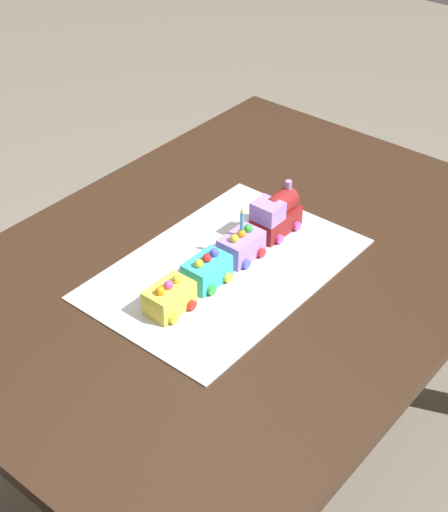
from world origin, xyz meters
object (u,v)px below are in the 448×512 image
at_px(cake_car_flatbed_lemon, 170,298).
at_px(birthday_candle, 242,219).
at_px(cake_car_tanker_turquoise, 207,271).
at_px(dining_table, 239,295).
at_px(cake_locomotive, 276,214).
at_px(cake_car_hopper_lavender, 242,246).

height_order(cake_car_flatbed_lemon, birthday_candle, birthday_candle).
xyz_separation_m(cake_car_tanker_turquoise, birthday_candle, (-0.12, -0.00, 0.07)).
bearing_deg(cake_car_flatbed_lemon, dining_table, -179.75).
bearing_deg(cake_locomotive, cake_car_tanker_turquoise, 0.00).
xyz_separation_m(dining_table, cake_car_tanker_turquoise, (0.11, 0.00, 0.14)).
relative_size(cake_car_hopper_lavender, cake_car_tanker_turquoise, 1.00).
height_order(cake_locomotive, cake_car_hopper_lavender, cake_locomotive).
bearing_deg(dining_table, cake_car_flatbed_lemon, 0.25).
relative_size(dining_table, cake_locomotive, 10.00).
bearing_deg(cake_car_flatbed_lemon, cake_car_hopper_lavender, 180.00).
distance_m(dining_table, cake_car_flatbed_lemon, 0.27).
relative_size(cake_locomotive, birthday_candle, 2.45).
relative_size(cake_car_hopper_lavender, birthday_candle, 1.75).
height_order(dining_table, cake_car_tanker_turquoise, cake_car_tanker_turquoise).
bearing_deg(cake_car_hopper_lavender, dining_table, -10.37).
bearing_deg(birthday_candle, cake_locomotive, 180.00).
height_order(cake_car_hopper_lavender, cake_car_flatbed_lemon, same).
xyz_separation_m(cake_car_hopper_lavender, cake_car_tanker_turquoise, (0.12, 0.00, 0.00)).
bearing_deg(dining_table, birthday_candle, 171.58).
height_order(cake_car_tanker_turquoise, cake_car_flatbed_lemon, same).
xyz_separation_m(cake_locomotive, cake_car_flatbed_lemon, (0.36, 0.00, -0.02)).
relative_size(cake_locomotive, cake_car_hopper_lavender, 1.40).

